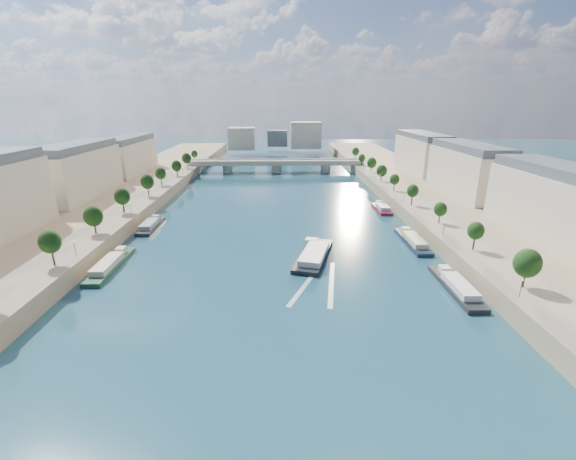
{
  "coord_description": "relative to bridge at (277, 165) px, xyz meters",
  "views": [
    {
      "loc": [
        2.12,
        -26.39,
        44.4
      ],
      "look_at": [
        4.6,
        90.75,
        5.0
      ],
      "focal_mm": 24.0,
      "sensor_mm": 36.0,
      "label": 1
    }
  ],
  "objects": [
    {
      "name": "quay_left",
      "position": [
        -72.0,
        -124.61,
        -2.58
      ],
      "size": [
        44.0,
        520.0,
        5.0
      ],
      "primitive_type": "cube",
      "color": "#9E8460",
      "rests_on": "ground"
    },
    {
      "name": "moored_barges_left",
      "position": [
        -45.5,
        -183.79,
        -4.24
      ],
      "size": [
        5.0,
        155.28,
        3.6
      ],
      "color": "#1B1B3B",
      "rests_on": "ground"
    },
    {
      "name": "trees_right",
      "position": [
        55.0,
        -114.61,
        5.39
      ],
      "size": [
        4.8,
        268.8,
        8.26
      ],
      "color": "#382B1E",
      "rests_on": "ground"
    },
    {
      "name": "buildings_right",
      "position": [
        85.0,
        -112.61,
        11.37
      ],
      "size": [
        16.0,
        226.0,
        23.2
      ],
      "color": "beige",
      "rests_on": "ground"
    },
    {
      "name": "pave_right",
      "position": [
        57.0,
        -124.61,
        -0.03
      ],
      "size": [
        14.0,
        520.0,
        0.1
      ],
      "primitive_type": "cube",
      "color": "gray",
      "rests_on": "quay_right"
    },
    {
      "name": "quay_right",
      "position": [
        72.0,
        -124.61,
        -2.58
      ],
      "size": [
        44.0,
        520.0,
        5.0
      ],
      "primitive_type": "cube",
      "color": "#9E8460",
      "rests_on": "ground"
    },
    {
      "name": "buildings_left",
      "position": [
        -85.0,
        -112.61,
        11.37
      ],
      "size": [
        16.0,
        226.0,
        23.2
      ],
      "color": "beige",
      "rests_on": "ground"
    },
    {
      "name": "moored_barges_right",
      "position": [
        45.5,
        -161.8,
        -4.24
      ],
      "size": [
        5.0,
        162.15,
        3.6
      ],
      "color": "black",
      "rests_on": "ground"
    },
    {
      "name": "tour_barge",
      "position": [
        11.97,
        -145.37,
        -4.11
      ],
      "size": [
        14.45,
        27.57,
        3.69
      ],
      "rotation": [
        0.0,
        0.0,
        -0.27
      ],
      "color": "black",
      "rests_on": "ground"
    },
    {
      "name": "lamps_right",
      "position": [
        52.5,
        -119.61,
        2.7
      ],
      "size": [
        0.36,
        200.36,
        4.28
      ],
      "color": "black",
      "rests_on": "ground"
    },
    {
      "name": "bridge",
      "position": [
        0.0,
        0.0,
        0.0
      ],
      "size": [
        112.0,
        12.0,
        8.15
      ],
      "color": "#C1B79E",
      "rests_on": "ground"
    },
    {
      "name": "pave_left",
      "position": [
        -57.0,
        -124.61,
        -0.03
      ],
      "size": [
        14.0,
        520.0,
        0.1
      ],
      "primitive_type": "cube",
      "color": "gray",
      "rests_on": "quay_left"
    },
    {
      "name": "lamps_left",
      "position": [
        -52.5,
        -134.61,
        2.7
      ],
      "size": [
        0.36,
        200.36,
        4.28
      ],
      "color": "black",
      "rests_on": "ground"
    },
    {
      "name": "trees_left",
      "position": [
        -55.0,
        -122.61,
        5.39
      ],
      "size": [
        4.8,
        268.8,
        8.26
      ],
      "color": "#382B1E",
      "rests_on": "ground"
    },
    {
      "name": "ground",
      "position": [
        0.0,
        -124.61,
        -5.08
      ],
      "size": [
        700.0,
        700.0,
        0.0
      ],
      "primitive_type": "plane",
      "color": "#0E323D",
      "rests_on": "ground"
    },
    {
      "name": "wake",
      "position": [
        11.97,
        -162.0,
        -5.06
      ],
      "size": [
        14.52,
        25.88,
        0.04
      ],
      "color": "silver",
      "rests_on": "ground"
    },
    {
      "name": "skyline",
      "position": [
        3.19,
        94.91,
        9.57
      ],
      "size": [
        79.0,
        42.0,
        22.0
      ],
      "color": "beige",
      "rests_on": "ground"
    }
  ]
}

